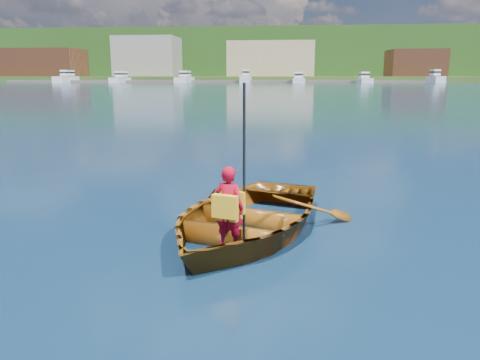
% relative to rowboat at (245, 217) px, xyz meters
% --- Properties ---
extents(ground, '(600.00, 600.00, 0.00)m').
position_rel_rowboat_xyz_m(ground, '(-0.21, 0.61, -0.26)').
color(ground, '#13233B').
rests_on(ground, ground).
extents(rowboat, '(3.88, 4.61, 0.82)m').
position_rel_rowboat_xyz_m(rowboat, '(0.00, 0.00, 0.00)').
color(rowboat, brown).
rests_on(rowboat, ground).
extents(child_paddler, '(0.46, 0.42, 2.15)m').
position_rel_rowboat_xyz_m(child_paddler, '(-0.13, -0.90, 0.41)').
color(child_paddler, '#AA0720').
rests_on(child_paddler, ground).
extents(shoreline, '(400.00, 140.00, 22.00)m').
position_rel_rowboat_xyz_m(shoreline, '(-0.21, 237.22, 10.06)').
color(shoreline, '#425A22').
rests_on(shoreline, ground).
extents(dock, '(159.93, 14.21, 0.80)m').
position_rel_rowboat_xyz_m(dock, '(-11.18, 148.61, 0.14)').
color(dock, brown).
rests_on(dock, ground).
extents(waterfront_buildings, '(202.00, 16.00, 14.00)m').
position_rel_rowboat_xyz_m(waterfront_buildings, '(-7.95, 165.61, 7.49)').
color(waterfront_buildings, brown).
rests_on(waterfront_buildings, ground).
extents(marina_yachts, '(139.15, 13.56, 4.42)m').
position_rel_rowboat_xyz_m(marina_yachts, '(-8.00, 143.94, 1.12)').
color(marina_yachts, white).
rests_on(marina_yachts, ground).
extents(hillside_trees, '(292.93, 85.45, 27.03)m').
position_rel_rowboat_xyz_m(hillside_trees, '(-8.06, 241.83, 18.70)').
color(hillside_trees, '#382314').
rests_on(hillside_trees, ground).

